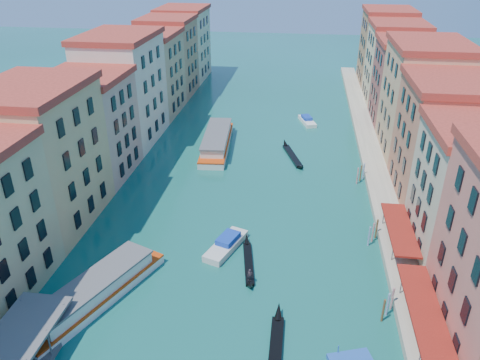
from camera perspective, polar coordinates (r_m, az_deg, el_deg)
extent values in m
cube|color=tan|center=(69.19, -23.01, 2.28)|extent=(12.00, 17.00, 19.00)
cube|color=maroon|center=(66.02, -24.58, 10.18)|extent=(12.80, 17.40, 1.00)
cube|color=tan|center=(82.22, -17.73, 6.02)|extent=(12.00, 14.00, 16.50)
cube|color=maroon|center=(79.70, -18.62, 11.88)|extent=(12.80, 14.40, 1.00)
cube|color=beige|center=(95.58, -13.98, 10.47)|extent=(12.00, 18.00, 20.00)
cube|color=maroon|center=(93.28, -14.72, 16.65)|extent=(12.80, 18.40, 1.00)
cube|color=tan|center=(111.30, -10.80, 12.40)|extent=(12.00, 16.00, 17.50)
cube|color=maroon|center=(109.41, -11.23, 17.09)|extent=(12.80, 16.40, 1.00)
cube|color=#A87A57|center=(125.57, -8.63, 14.45)|extent=(12.00, 15.00, 18.50)
cube|color=maroon|center=(123.87, -8.95, 18.85)|extent=(12.80, 15.40, 1.00)
cube|color=beige|center=(140.63, -6.82, 15.99)|extent=(12.00, 17.00, 19.00)
cube|color=maroon|center=(139.10, -7.05, 20.04)|extent=(12.80, 17.40, 1.00)
cube|color=tan|center=(63.63, 26.50, -1.87)|extent=(12.00, 14.00, 16.50)
cube|color=#BE6848|center=(76.34, 23.56, 4.01)|extent=(12.00, 16.00, 18.00)
cube|color=maroon|center=(73.53, 24.92, 10.82)|extent=(12.80, 16.40, 1.00)
cube|color=tan|center=(91.55, 21.23, 8.72)|extent=(12.00, 18.00, 20.00)
cube|color=maroon|center=(89.15, 22.38, 15.11)|extent=(12.80, 18.40, 1.00)
cube|color=#94483F|center=(107.39, 19.40, 10.84)|extent=(12.00, 15.00, 17.50)
cube|color=maroon|center=(105.43, 20.19, 15.65)|extent=(12.80, 15.40, 1.00)
cube|color=#E4BF8B|center=(122.06, 18.21, 13.07)|extent=(12.00, 16.00, 18.50)
cube|color=maroon|center=(120.30, 18.90, 17.56)|extent=(12.80, 16.40, 1.00)
cube|color=#A67048|center=(137.88, 17.21, 14.91)|extent=(12.00, 17.00, 19.50)
cube|color=maroon|center=(136.30, 17.82, 19.10)|extent=(12.80, 17.40, 1.00)
cube|color=gray|center=(87.77, 15.89, 2.10)|extent=(4.00, 140.00, 1.00)
cube|color=maroon|center=(51.84, 21.69, -14.79)|extent=(3.20, 15.30, 0.25)
cylinder|color=#58585B|center=(56.24, 18.95, -12.52)|extent=(0.12, 0.12, 3.00)
cube|color=maroon|center=(64.00, 18.92, -5.62)|extent=(3.20, 12.60, 0.25)
cylinder|color=#58585B|center=(61.09, 18.03, -8.85)|extent=(0.12, 0.12, 3.00)
cylinder|color=#58585B|center=(68.01, 17.02, -4.74)|extent=(0.12, 0.12, 3.00)
cube|color=#58585B|center=(48.47, -27.08, -18.75)|extent=(5.40, 16.40, 0.30)
cylinder|color=#50321B|center=(53.21, 17.05, -15.08)|extent=(0.24, 0.24, 3.20)
cylinder|color=#50321B|center=(54.06, 17.55, -14.39)|extent=(0.24, 0.24, 3.20)
cylinder|color=#50321B|center=(54.93, 18.04, -13.71)|extent=(0.24, 0.24, 3.20)
cylinder|color=#50321B|center=(64.22, 15.44, -6.75)|extent=(0.24, 0.24, 3.20)
cylinder|color=#50321B|center=(65.15, 15.88, -6.29)|extent=(0.24, 0.24, 3.20)
cylinder|color=#50321B|center=(66.08, 16.30, -5.84)|extent=(0.24, 0.24, 3.20)
cylinder|color=#50321B|center=(79.77, 14.12, 0.40)|extent=(0.24, 0.24, 3.20)
cylinder|color=#50321B|center=(80.74, 14.48, 0.68)|extent=(0.24, 0.24, 3.20)
cylinder|color=#50321B|center=(81.71, 14.83, 0.96)|extent=(0.24, 0.24, 3.20)
cylinder|color=#50321B|center=(53.41, -26.54, -16.97)|extent=(0.24, 0.24, 3.20)
cube|color=white|center=(56.33, -17.14, -13.36)|extent=(11.15, 18.90, 1.12)
cube|color=silver|center=(55.57, -17.31, -12.40)|extent=(9.26, 15.26, 1.50)
cube|color=#58585B|center=(55.03, -17.44, -11.68)|extent=(9.70, 15.80, 0.23)
cube|color=#CD3D0C|center=(56.00, -17.21, -12.96)|extent=(11.19, 18.91, 0.23)
cube|color=silver|center=(91.84, -2.84, 4.36)|extent=(6.22, 21.09, 1.25)
cube|color=silver|center=(91.33, -2.86, 5.14)|extent=(5.39, 16.90, 1.66)
cube|color=#58585B|center=(90.97, -2.88, 5.72)|extent=(5.74, 17.45, 0.26)
cube|color=#CD3D0C|center=(91.63, -2.85, 4.69)|extent=(6.27, 21.10, 0.26)
cube|color=black|center=(59.22, 1.03, -10.12)|extent=(2.44, 8.51, 0.42)
cone|color=black|center=(62.82, 0.83, -7.27)|extent=(1.15, 2.00, 1.58)
cone|color=black|center=(55.38, 1.27, -12.83)|extent=(1.10, 1.68, 1.39)
imported|color=#312329|center=(55.80, 1.22, -11.52)|extent=(0.65, 0.48, 1.62)
cube|color=black|center=(48.37, 4.30, -20.65)|extent=(1.34, 10.23, 0.51)
cone|color=black|center=(52.08, 4.72, -15.73)|extent=(1.04, 2.29, 1.91)
cube|color=black|center=(88.06, 6.40, 2.92)|extent=(4.17, 9.80, 0.50)
cone|color=black|center=(92.75, 5.50, 4.52)|extent=(1.62, 2.41, 1.85)
cone|color=black|center=(83.16, 7.43, 1.58)|extent=(1.50, 2.04, 1.63)
cube|color=beige|center=(61.86, -1.72, -8.01)|extent=(5.06, 8.32, 0.91)
cube|color=#153BAB|center=(61.82, -1.47, -7.14)|extent=(3.08, 3.90, 0.79)
cube|color=white|center=(105.79, 8.19, 7.10)|extent=(4.28, 7.34, 0.80)
cube|color=#153BAB|center=(106.00, 8.14, 7.55)|extent=(2.65, 3.41, 0.70)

